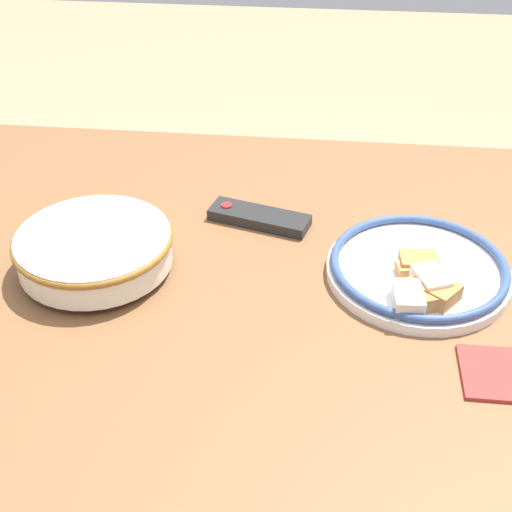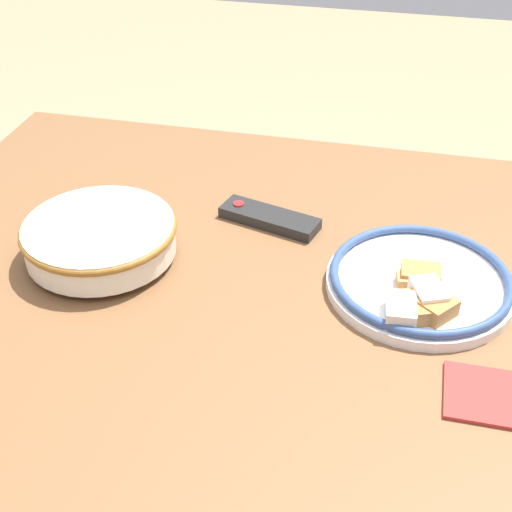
% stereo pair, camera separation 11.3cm
% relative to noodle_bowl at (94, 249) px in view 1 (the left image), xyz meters
% --- Properties ---
extents(dining_table, '(1.36, 1.02, 0.76)m').
position_rel_noodle_bowl_xyz_m(dining_table, '(0.30, -0.01, -0.12)').
color(dining_table, brown).
rests_on(dining_table, ground_plane).
extents(noodle_bowl, '(0.25, 0.25, 0.07)m').
position_rel_noodle_bowl_xyz_m(noodle_bowl, '(0.00, 0.00, 0.00)').
color(noodle_bowl, silver).
rests_on(noodle_bowl, dining_table).
extents(food_plate, '(0.29, 0.29, 0.05)m').
position_rel_noodle_bowl_xyz_m(food_plate, '(0.52, 0.02, -0.02)').
color(food_plate, white).
rests_on(food_plate, dining_table).
extents(tv_remote, '(0.19, 0.10, 0.02)m').
position_rel_noodle_bowl_xyz_m(tv_remote, '(0.25, 0.17, -0.03)').
color(tv_remote, black).
rests_on(tv_remote, dining_table).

